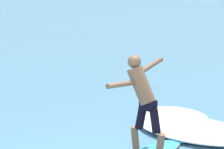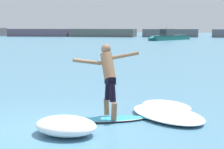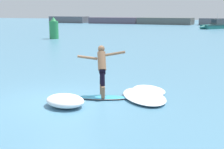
{
  "view_description": "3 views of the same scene",
  "coord_description": "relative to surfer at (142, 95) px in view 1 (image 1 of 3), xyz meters",
  "views": [
    {
      "loc": [
        -3.06,
        -6.79,
        3.99
      ],
      "look_at": [
        1.26,
        2.49,
        1.08
      ],
      "focal_mm": 85.0,
      "sensor_mm": 36.0,
      "label": 1
    },
    {
      "loc": [
        2.59,
        -7.74,
        2.28
      ],
      "look_at": [
        1.0,
        2.29,
        0.92
      ],
      "focal_mm": 60.0,
      "sensor_mm": 36.0,
      "label": 2
    },
    {
      "loc": [
        5.4,
        -8.68,
        2.98
      ],
      "look_at": [
        1.21,
        1.67,
        0.7
      ],
      "focal_mm": 50.0,
      "sensor_mm": 36.0,
      "label": 3
    }
  ],
  "objects": [
    {
      "name": "wave_foam_at_tail",
      "position": [
        1.4,
        0.41,
        -1.03
      ],
      "size": [
        2.47,
        2.72,
        0.18
      ],
      "color": "white",
      "rests_on": "ground"
    },
    {
      "name": "wave_foam_beside",
      "position": [
        1.36,
        1.18,
        -1.0
      ],
      "size": [
        1.82,
        1.79,
        0.23
      ],
      "color": "white",
      "rests_on": "ground"
    },
    {
      "name": "surfer",
      "position": [
        0.0,
        0.0,
        0.0
      ],
      "size": [
        1.5,
        1.01,
        1.74
      ],
      "color": "brown",
      "rests_on": "surfboard"
    }
  ]
}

